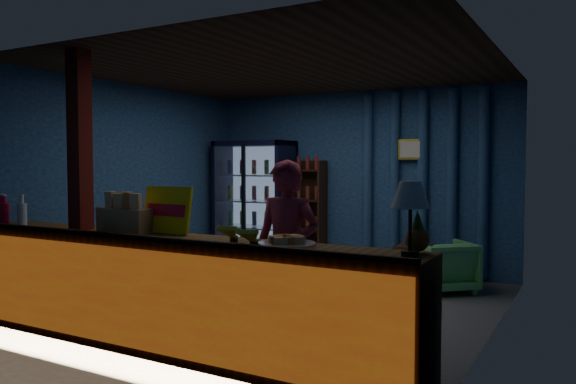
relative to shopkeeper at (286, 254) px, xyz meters
name	(u,v)px	position (x,y,z in m)	size (l,w,h in m)	color
ground	(282,300)	(-0.82, 1.36, -0.80)	(4.60, 4.60, 0.00)	#515154
room_walls	(282,163)	(-0.82, 1.36, 0.77)	(4.60, 4.60, 4.60)	navy
counter	(169,293)	(-0.82, -0.55, -0.32)	(4.40, 0.57, 0.99)	brown
support_post	(81,192)	(-1.87, -0.54, 0.50)	(0.16, 0.16, 2.60)	maroon
beverage_cooler	(257,203)	(-2.37, 3.27, 0.14)	(1.20, 0.62, 1.90)	black
bottle_shelf	(309,214)	(-1.52, 3.41, 0.00)	(0.50, 0.28, 1.60)	#391E12
curtain_folds	(423,182)	(0.18, 3.50, 0.50)	(1.74, 0.14, 2.50)	navy
framed_picture	(411,149)	(0.03, 3.45, 0.95)	(0.36, 0.04, 0.28)	gold
shopkeeper	(286,254)	(0.00, 0.00, 0.00)	(0.58, 0.38, 1.59)	#98293D
green_chair	(443,266)	(0.67, 2.71, -0.49)	(0.66, 0.68, 0.62)	#61C368
side_table	(419,266)	(0.33, 2.86, -0.54)	(0.57, 0.42, 0.62)	#391E12
yellow_sign	(167,210)	(-0.99, -0.37, 0.36)	(0.51, 0.11, 0.41)	yellow
soda_bottles	(9,212)	(-2.81, -0.62, 0.28)	(0.41, 0.17, 0.31)	red
snack_box_left	(130,219)	(-1.26, -0.54, 0.28)	(0.39, 0.35, 0.35)	#AF8054
snack_box_centre	(119,218)	(-1.41, -0.52, 0.28)	(0.41, 0.37, 0.36)	#AF8054
pastry_tray	(287,242)	(0.28, -0.50, 0.18)	(0.44, 0.44, 0.07)	silver
banana_bunches	(241,234)	(-0.05, -0.62, 0.23)	(0.47, 0.28, 0.16)	yellow
table_lamp	(410,198)	(1.23, -0.53, 0.54)	(0.25, 0.25, 0.50)	black
pineapple	(417,236)	(1.23, -0.37, 0.27)	(0.17, 0.17, 0.29)	#8F561A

